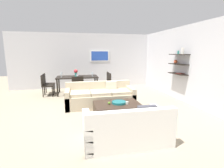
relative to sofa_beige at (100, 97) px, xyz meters
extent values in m
plane|color=tan|center=(0.02, -0.34, -0.29)|extent=(18.00, 18.00, 0.00)
cube|color=silver|center=(0.32, 3.19, 1.06)|extent=(8.40, 0.06, 2.70)
cube|color=white|center=(0.45, 3.15, 1.31)|extent=(1.00, 0.02, 0.57)
cube|color=#264CB2|center=(0.45, 3.13, 1.31)|extent=(0.85, 0.01, 0.45)
cube|color=silver|center=(3.05, 0.26, 1.06)|extent=(0.06, 8.20, 2.70)
cube|color=black|center=(2.88, 0.05, 1.41)|extent=(0.28, 0.90, 0.02)
cube|color=black|center=(2.88, 0.05, 1.06)|extent=(0.28, 0.90, 0.02)
cube|color=black|center=(2.88, 0.05, 0.71)|extent=(0.28, 0.90, 0.02)
cylinder|color=silver|center=(2.88, -0.15, 1.53)|extent=(0.10, 0.10, 0.22)
sphere|color=#D85933|center=(2.88, 0.23, 1.14)|extent=(0.14, 0.14, 0.14)
cylinder|color=teal|center=(2.88, 0.10, 1.48)|extent=(0.07, 0.07, 0.12)
cube|color=#4C1E19|center=(2.88, -0.10, 0.74)|extent=(0.20, 0.28, 0.03)
cube|color=beige|center=(-0.01, -0.04, -0.08)|extent=(2.24, 0.90, 0.42)
cube|color=beige|center=(-0.01, 0.33, 0.31)|extent=(2.24, 0.16, 0.36)
cube|color=beige|center=(-1.05, -0.04, 0.01)|extent=(0.14, 0.90, 0.60)
cube|color=beige|center=(1.04, -0.04, 0.01)|extent=(0.14, 0.90, 0.60)
cube|color=beige|center=(-0.66, -0.08, 0.18)|extent=(0.63, 0.70, 0.10)
cube|color=beige|center=(-0.01, -0.08, 0.18)|extent=(0.63, 0.70, 0.10)
cube|color=beige|center=(0.65, -0.08, 0.18)|extent=(0.63, 0.70, 0.10)
cube|color=beige|center=(0.41, 0.15, 0.31)|extent=(0.37, 0.14, 0.36)
cube|color=white|center=(0.16, -2.44, -0.08)|extent=(1.67, 0.90, 0.42)
cube|color=white|center=(0.16, -2.81, 0.31)|extent=(1.67, 0.16, 0.36)
cube|color=white|center=(0.93, -2.44, 0.01)|extent=(0.14, 0.90, 0.60)
cube|color=white|center=(-0.60, -2.44, 0.01)|extent=(0.14, 0.90, 0.60)
cube|color=white|center=(0.51, -2.40, 0.18)|extent=(0.68, 0.70, 0.10)
cube|color=white|center=(-0.18, -2.40, 0.18)|extent=(0.68, 0.70, 0.10)
cube|color=#4C4C56|center=(0.52, -2.63, 0.31)|extent=(0.36, 0.13, 0.36)
cube|color=#38281E|center=(0.32, -1.11, -0.10)|extent=(1.26, 0.92, 0.38)
cylinder|color=#19666B|center=(0.37, -1.11, 0.11)|extent=(0.40, 0.40, 0.05)
torus|color=#19666B|center=(0.37, -1.11, 0.14)|extent=(0.40, 0.40, 0.02)
cylinder|color=silver|center=(0.56, -1.23, 0.13)|extent=(0.08, 0.08, 0.07)
sphere|color=#669E2D|center=(0.09, -1.14, 0.12)|extent=(0.07, 0.07, 0.07)
cube|color=black|center=(-0.71, 1.94, 0.44)|extent=(1.74, 0.93, 0.04)
cylinder|color=black|center=(-1.52, 1.53, 0.06)|extent=(0.06, 0.06, 0.71)
cylinder|color=black|center=(0.10, 1.53, 0.06)|extent=(0.06, 0.06, 0.71)
cylinder|color=black|center=(-1.52, 2.34, 0.06)|extent=(0.06, 0.06, 0.71)
cylinder|color=black|center=(0.10, 2.34, 0.06)|extent=(0.06, 0.06, 0.71)
cube|color=black|center=(0.48, 2.15, 0.14)|extent=(0.44, 0.44, 0.04)
cube|color=black|center=(0.68, 2.15, 0.37)|extent=(0.04, 0.44, 0.43)
cylinder|color=black|center=(0.30, 2.33, -0.09)|extent=(0.04, 0.04, 0.41)
cylinder|color=black|center=(0.30, 1.97, -0.09)|extent=(0.04, 0.04, 0.41)
cylinder|color=black|center=(0.66, 2.33, -0.09)|extent=(0.04, 0.04, 0.41)
cylinder|color=black|center=(0.66, 1.97, -0.09)|extent=(0.04, 0.04, 0.41)
cube|color=black|center=(-1.90, 1.73, 0.14)|extent=(0.44, 0.44, 0.04)
cube|color=black|center=(-2.10, 1.73, 0.37)|extent=(0.04, 0.44, 0.43)
cylinder|color=black|center=(-1.72, 1.55, -0.09)|extent=(0.04, 0.04, 0.41)
cylinder|color=black|center=(-1.72, 1.91, -0.09)|extent=(0.04, 0.04, 0.41)
cylinder|color=black|center=(-2.08, 1.55, -0.09)|extent=(0.04, 0.04, 0.41)
cylinder|color=black|center=(-2.08, 1.91, -0.09)|extent=(0.04, 0.04, 0.41)
cube|color=black|center=(-0.71, 1.15, 0.14)|extent=(0.44, 0.44, 0.04)
cube|color=black|center=(-0.71, 0.95, 0.37)|extent=(0.44, 0.04, 0.43)
cylinder|color=black|center=(-0.53, 1.33, -0.09)|extent=(0.04, 0.04, 0.41)
cylinder|color=black|center=(-0.89, 1.33, -0.09)|extent=(0.04, 0.04, 0.41)
cylinder|color=black|center=(-0.53, 0.97, -0.09)|extent=(0.04, 0.04, 0.41)
cylinder|color=black|center=(-0.89, 0.97, -0.09)|extent=(0.04, 0.04, 0.41)
cube|color=black|center=(-1.90, 2.15, 0.14)|extent=(0.44, 0.44, 0.04)
cube|color=black|center=(-2.10, 2.15, 0.37)|extent=(0.04, 0.44, 0.43)
cylinder|color=black|center=(-1.72, 1.97, -0.09)|extent=(0.04, 0.04, 0.41)
cylinder|color=black|center=(-1.72, 2.33, -0.09)|extent=(0.04, 0.04, 0.41)
cylinder|color=black|center=(-2.08, 1.97, -0.09)|extent=(0.04, 0.04, 0.41)
cylinder|color=black|center=(-2.08, 2.33, -0.09)|extent=(0.04, 0.04, 0.41)
cube|color=black|center=(0.48, 1.73, 0.14)|extent=(0.44, 0.44, 0.04)
cube|color=black|center=(0.68, 1.73, 0.37)|extent=(0.04, 0.44, 0.43)
cylinder|color=black|center=(0.30, 1.91, -0.09)|extent=(0.04, 0.04, 0.41)
cylinder|color=black|center=(0.30, 1.55, -0.09)|extent=(0.04, 0.04, 0.41)
cylinder|color=black|center=(0.66, 1.91, -0.09)|extent=(0.04, 0.04, 0.41)
cylinder|color=black|center=(0.66, 1.55, -0.09)|extent=(0.04, 0.04, 0.41)
cylinder|color=silver|center=(-1.36, 2.05, 0.46)|extent=(0.06, 0.06, 0.01)
cylinder|color=silver|center=(-1.36, 2.05, 0.50)|extent=(0.01, 0.01, 0.08)
cylinder|color=silver|center=(-1.36, 2.05, 0.59)|extent=(0.07, 0.07, 0.10)
cylinder|color=silver|center=(-0.06, 2.05, 0.46)|extent=(0.06, 0.06, 0.01)
cylinder|color=silver|center=(-0.06, 2.05, 0.50)|extent=(0.01, 0.01, 0.08)
cylinder|color=silver|center=(-0.06, 2.05, 0.58)|extent=(0.07, 0.07, 0.08)
cylinder|color=silver|center=(-1.36, 1.82, 0.46)|extent=(0.06, 0.06, 0.01)
cylinder|color=silver|center=(-1.36, 1.82, 0.50)|extent=(0.01, 0.01, 0.07)
cylinder|color=silver|center=(-1.36, 1.82, 0.58)|extent=(0.06, 0.06, 0.08)
cylinder|color=silver|center=(-0.06, 1.82, 0.46)|extent=(0.06, 0.06, 0.01)
cylinder|color=silver|center=(-0.06, 1.82, 0.50)|extent=(0.01, 0.01, 0.08)
cylinder|color=silver|center=(-0.06, 1.82, 0.58)|extent=(0.08, 0.08, 0.08)
cylinder|color=silver|center=(-0.71, 1.53, 0.46)|extent=(0.06, 0.06, 0.01)
cylinder|color=silver|center=(-0.71, 1.53, 0.50)|extent=(0.01, 0.01, 0.07)
cylinder|color=silver|center=(-0.71, 1.53, 0.57)|extent=(0.08, 0.08, 0.08)
cylinder|color=teal|center=(-0.76, 1.90, 0.54)|extent=(0.10, 0.10, 0.17)
sphere|color=red|center=(-0.76, 1.90, 0.69)|extent=(0.16, 0.16, 0.16)
camera|label=1|loc=(-0.78, -5.48, 1.47)|focal=27.22mm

